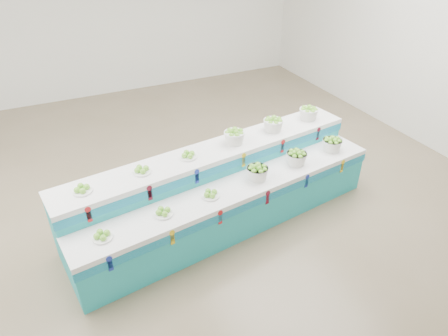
{
  "coord_description": "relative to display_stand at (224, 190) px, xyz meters",
  "views": [
    {
      "loc": [
        -1.41,
        -4.75,
        3.8
      ],
      "look_at": [
        0.56,
        -0.6,
        0.87
      ],
      "focal_mm": 32.22,
      "sensor_mm": 36.0,
      "label": 1
    }
  ],
  "objects": [
    {
      "name": "ground",
      "position": [
        -0.56,
        0.6,
        -0.51
      ],
      "size": [
        10.0,
        10.0,
        0.0
      ],
      "primitive_type": "plane",
      "color": "brown",
      "rests_on": "ground"
    },
    {
      "name": "back_wall",
      "position": [
        -0.56,
        5.6,
        1.49
      ],
      "size": [
        10.0,
        0.0,
        10.0
      ],
      "primitive_type": "plane",
      "rotation": [
        1.57,
        0.0,
        0.0
      ],
      "color": "silver",
      "rests_on": "ground"
    },
    {
      "name": "display_stand",
      "position": [
        0.0,
        0.0,
        0.0
      ],
      "size": [
        4.62,
        1.77,
        1.02
      ],
      "primitive_type": null,
      "rotation": [
        0.0,
        0.0,
        0.14
      ],
      "color": "#23AAB3",
      "rests_on": "ground"
    },
    {
      "name": "plate_lower_left",
      "position": [
        -1.75,
        -0.53,
        0.26
      ],
      "size": [
        0.26,
        0.26,
        0.1
      ],
      "primitive_type": "cylinder",
      "rotation": [
        0.0,
        0.0,
        0.14
      ],
      "color": "white",
      "rests_on": "display_stand"
    },
    {
      "name": "plate_lower_mid",
      "position": [
        -1.01,
        -0.42,
        0.26
      ],
      "size": [
        0.26,
        0.26,
        0.1
      ],
      "primitive_type": "cylinder",
      "rotation": [
        0.0,
        0.0,
        0.14
      ],
      "color": "white",
      "rests_on": "display_stand"
    },
    {
      "name": "plate_lower_right",
      "position": [
        -0.35,
        -0.33,
        0.26
      ],
      "size": [
        0.26,
        0.26,
        0.1
      ],
      "primitive_type": "cylinder",
      "rotation": [
        0.0,
        0.0,
        0.14
      ],
      "color": "white",
      "rests_on": "display_stand"
    },
    {
      "name": "basket_lower_left",
      "position": [
        0.39,
        -0.23,
        0.32
      ],
      "size": [
        0.34,
        0.34,
        0.22
      ],
      "primitive_type": null,
      "rotation": [
        0.0,
        0.0,
        0.14
      ],
      "color": "silver",
      "rests_on": "display_stand"
    },
    {
      "name": "basket_lower_mid",
      "position": [
        1.09,
        -0.13,
        0.32
      ],
      "size": [
        0.34,
        0.34,
        0.22
      ],
      "primitive_type": null,
      "rotation": [
        0.0,
        0.0,
        0.14
      ],
      "color": "silver",
      "rests_on": "display_stand"
    },
    {
      "name": "basket_lower_right",
      "position": [
        1.8,
        -0.03,
        0.32
      ],
      "size": [
        0.34,
        0.34,
        0.22
      ],
      "primitive_type": null,
      "rotation": [
        0.0,
        0.0,
        0.14
      ],
      "color": "silver",
      "rests_on": "display_stand"
    },
    {
      "name": "plate_upper_left",
      "position": [
        -1.83,
        0.02,
        0.56
      ],
      "size": [
        0.26,
        0.26,
        0.1
      ],
      "primitive_type": "cylinder",
      "rotation": [
        0.0,
        0.0,
        0.14
      ],
      "color": "white",
      "rests_on": "display_stand"
    },
    {
      "name": "plate_upper_mid",
      "position": [
        -1.08,
        0.13,
        0.56
      ],
      "size": [
        0.26,
        0.26,
        0.1
      ],
      "primitive_type": "cylinder",
      "rotation": [
        0.0,
        0.0,
        0.14
      ],
      "color": "white",
      "rests_on": "display_stand"
    },
    {
      "name": "plate_upper_right",
      "position": [
        -0.42,
        0.22,
        0.56
      ],
      "size": [
        0.26,
        0.26,
        0.1
      ],
      "primitive_type": "cylinder",
      "rotation": [
        0.0,
        0.0,
        0.14
      ],
      "color": "white",
      "rests_on": "display_stand"
    },
    {
      "name": "basket_upper_left",
      "position": [
        0.32,
        0.33,
        0.62
      ],
      "size": [
        0.34,
        0.34,
        0.22
      ],
      "primitive_type": null,
      "rotation": [
        0.0,
        0.0,
        0.14
      ],
      "color": "silver",
      "rests_on": "display_stand"
    },
    {
      "name": "basket_upper_mid",
      "position": [
        1.01,
        0.42,
        0.62
      ],
      "size": [
        0.34,
        0.34,
        0.22
      ],
      "primitive_type": null,
      "rotation": [
        0.0,
        0.0,
        0.14
      ],
      "color": "silver",
      "rests_on": "display_stand"
    },
    {
      "name": "basket_upper_right",
      "position": [
        1.73,
        0.52,
        0.62
      ],
      "size": [
        0.34,
        0.34,
        0.22
      ],
      "primitive_type": null,
      "rotation": [
        0.0,
        0.0,
        0.14
      ],
      "color": "silver",
      "rests_on": "display_stand"
    }
  ]
}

